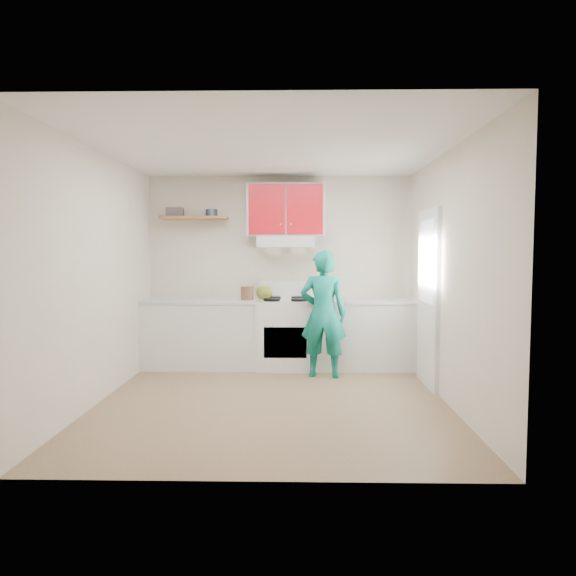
{
  "coord_description": "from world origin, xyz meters",
  "views": [
    {
      "loc": [
        0.27,
        -5.33,
        1.56
      ],
      "look_at": [
        0.15,
        0.55,
        1.15
      ],
      "focal_mm": 32.48,
      "sensor_mm": 36.0,
      "label": 1
    }
  ],
  "objects_px": {
    "stove": "(286,334)",
    "crock": "(247,294)",
    "person": "(323,314)",
    "tin": "(212,213)",
    "kettle": "(264,293)"
  },
  "relations": [
    {
      "from": "stove",
      "to": "person",
      "type": "xyz_separation_m",
      "value": [
        0.48,
        -0.48,
        0.33
      ]
    },
    {
      "from": "stove",
      "to": "kettle",
      "type": "bearing_deg",
      "value": 170.44
    },
    {
      "from": "stove",
      "to": "crock",
      "type": "distance_m",
      "value": 0.75
    },
    {
      "from": "tin",
      "to": "person",
      "type": "relative_size",
      "value": 0.1
    },
    {
      "from": "stove",
      "to": "tin",
      "type": "distance_m",
      "value": 1.93
    },
    {
      "from": "tin",
      "to": "kettle",
      "type": "xyz_separation_m",
      "value": [
        0.73,
        -0.15,
        -1.07
      ]
    },
    {
      "from": "stove",
      "to": "person",
      "type": "bearing_deg",
      "value": -44.96
    },
    {
      "from": "stove",
      "to": "crock",
      "type": "bearing_deg",
      "value": -175.26
    },
    {
      "from": "stove",
      "to": "kettle",
      "type": "xyz_separation_m",
      "value": [
        -0.29,
        0.05,
        0.55
      ]
    },
    {
      "from": "stove",
      "to": "tin",
      "type": "xyz_separation_m",
      "value": [
        -1.02,
        0.2,
        1.63
      ]
    },
    {
      "from": "person",
      "to": "stove",
      "type": "bearing_deg",
      "value": -36.38
    },
    {
      "from": "crock",
      "to": "person",
      "type": "distance_m",
      "value": 1.1
    },
    {
      "from": "tin",
      "to": "stove",
      "type": "bearing_deg",
      "value": -11.3
    },
    {
      "from": "kettle",
      "to": "stove",
      "type": "bearing_deg",
      "value": -27.83
    },
    {
      "from": "kettle",
      "to": "person",
      "type": "bearing_deg",
      "value": -52.69
    }
  ]
}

